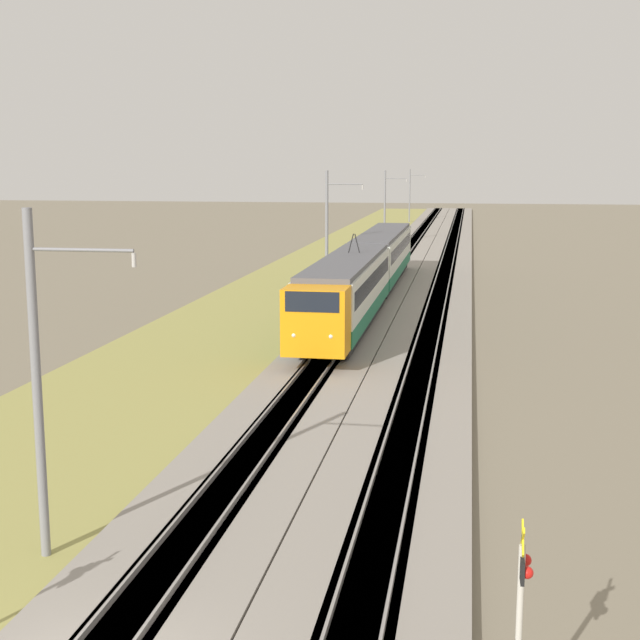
{
  "coord_description": "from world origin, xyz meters",
  "views": [
    {
      "loc": [
        -13.35,
        -6.4,
        9.05
      ],
      "look_at": [
        24.7,
        0.0,
        2.3
      ],
      "focal_mm": 50.0,
      "sensor_mm": 36.0,
      "label": 1
    }
  ],
  "objects_px": {
    "catenary_mast_near": "(39,384)",
    "catenary_mast_distant": "(410,195)",
    "passenger_train": "(367,269)",
    "crossing_signal_far": "(521,604)",
    "catenary_mast_far": "(385,207)",
    "catenary_mast_mid": "(328,234)"
  },
  "relations": [
    {
      "from": "passenger_train",
      "to": "catenary_mast_near",
      "type": "xyz_separation_m",
      "value": [
        -38.28,
        3.02,
        1.75
      ]
    },
    {
      "from": "crossing_signal_far",
      "to": "catenary_mast_near",
      "type": "xyz_separation_m",
      "value": [
        4.57,
        10.4,
        2.05
      ]
    },
    {
      "from": "crossing_signal_far",
      "to": "catenary_mast_mid",
      "type": "height_order",
      "value": "catenary_mast_mid"
    },
    {
      "from": "catenary_mast_far",
      "to": "crossing_signal_far",
      "type": "bearing_deg",
      "value": -173.16
    },
    {
      "from": "passenger_train",
      "to": "catenary_mast_mid",
      "type": "bearing_deg",
      "value": -132.32
    },
    {
      "from": "catenary_mast_mid",
      "to": "catenary_mast_distant",
      "type": "height_order",
      "value": "catenary_mast_mid"
    },
    {
      "from": "passenger_train",
      "to": "crossing_signal_far",
      "type": "bearing_deg",
      "value": 9.76
    },
    {
      "from": "catenary_mast_near",
      "to": "catenary_mast_distant",
      "type": "bearing_deg",
      "value": 0.0
    },
    {
      "from": "catenary_mast_mid",
      "to": "crossing_signal_far",
      "type": "bearing_deg",
      "value": -167.15
    },
    {
      "from": "passenger_train",
      "to": "crossing_signal_far",
      "type": "relative_size",
      "value": 11.41
    },
    {
      "from": "passenger_train",
      "to": "catenary_mast_distant",
      "type": "distance_m",
      "value": 84.9
    },
    {
      "from": "passenger_train",
      "to": "crossing_signal_far",
      "type": "height_order",
      "value": "passenger_train"
    },
    {
      "from": "catenary_mast_distant",
      "to": "catenary_mast_mid",
      "type": "bearing_deg",
      "value": 180.0
    },
    {
      "from": "catenary_mast_near",
      "to": "catenary_mast_far",
      "type": "xyz_separation_m",
      "value": [
        82.07,
        0.0,
        0.14
      ]
    },
    {
      "from": "catenary_mast_mid",
      "to": "catenary_mast_far",
      "type": "bearing_deg",
      "value": -0.0
    },
    {
      "from": "catenary_mast_distant",
      "to": "catenary_mast_far",
      "type": "bearing_deg",
      "value": 180.0
    },
    {
      "from": "passenger_train",
      "to": "catenary_mast_distant",
      "type": "height_order",
      "value": "catenary_mast_distant"
    },
    {
      "from": "catenary_mast_mid",
      "to": "catenary_mast_far",
      "type": "relative_size",
      "value": 1.03
    },
    {
      "from": "catenary_mast_near",
      "to": "catenary_mast_far",
      "type": "distance_m",
      "value": 82.07
    },
    {
      "from": "catenary_mast_near",
      "to": "catenary_mast_far",
      "type": "relative_size",
      "value": 0.97
    },
    {
      "from": "passenger_train",
      "to": "catenary_mast_distant",
      "type": "bearing_deg",
      "value": -177.96
    },
    {
      "from": "catenary_mast_near",
      "to": "catenary_mast_distant",
      "type": "distance_m",
      "value": 123.11
    }
  ]
}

